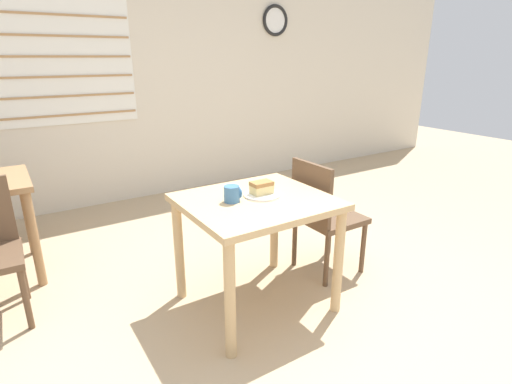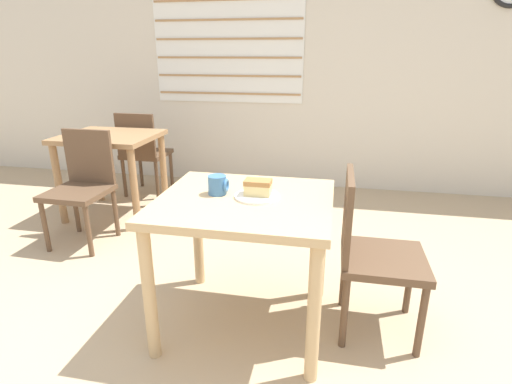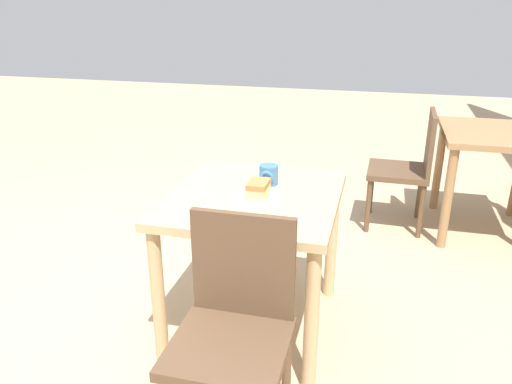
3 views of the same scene
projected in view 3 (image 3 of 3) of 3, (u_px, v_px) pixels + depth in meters
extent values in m
plane|color=tan|center=(159.00, 307.00, 2.71)|extent=(14.00, 14.00, 0.00)
cube|color=tan|center=(254.00, 198.00, 2.31)|extent=(0.85, 0.77, 0.04)
cylinder|color=tan|center=(214.00, 227.00, 2.86)|extent=(0.06, 0.06, 0.68)
cylinder|color=tan|center=(158.00, 299.00, 2.18)|extent=(0.06, 0.06, 0.68)
cylinder|color=tan|center=(332.00, 240.00, 2.70)|extent=(0.06, 0.06, 0.68)
cylinder|color=tan|center=(311.00, 322.00, 2.02)|extent=(0.06, 0.06, 0.68)
cube|color=#9E754C|center=(495.00, 134.00, 3.35)|extent=(0.79, 0.67, 0.04)
cylinder|color=#9E754C|center=(439.00, 166.00, 3.86)|extent=(0.06, 0.06, 0.69)
cylinder|color=#9E754C|center=(448.00, 199.00, 3.24)|extent=(0.06, 0.06, 0.69)
cube|color=brown|center=(229.00, 347.00, 1.77)|extent=(0.42, 0.42, 0.04)
cylinder|color=brown|center=(202.00, 356.00, 2.05)|extent=(0.04, 0.04, 0.39)
cylinder|color=brown|center=(286.00, 371.00, 1.97)|extent=(0.04, 0.04, 0.39)
cube|color=brown|center=(243.00, 265.00, 1.86)|extent=(0.03, 0.39, 0.42)
cube|color=brown|center=(398.00, 171.00, 3.55)|extent=(0.42, 0.42, 0.04)
cylinder|color=brown|center=(371.00, 189.00, 3.83)|extent=(0.04, 0.04, 0.39)
cylinder|color=brown|center=(368.00, 206.00, 3.51)|extent=(0.04, 0.04, 0.39)
cylinder|color=brown|center=(419.00, 193.00, 3.74)|extent=(0.04, 0.04, 0.39)
cylinder|color=brown|center=(421.00, 212.00, 3.42)|extent=(0.04, 0.04, 0.39)
cube|color=brown|center=(430.00, 142.00, 3.42)|extent=(0.40, 0.04, 0.42)
cylinder|color=white|center=(256.00, 198.00, 2.24)|extent=(0.22, 0.22, 0.01)
cube|color=#E0C67F|center=(258.00, 192.00, 2.22)|extent=(0.13, 0.08, 0.05)
cube|color=#A3703D|center=(258.00, 184.00, 2.21)|extent=(0.13, 0.09, 0.02)
cylinder|color=teal|center=(269.00, 175.00, 2.41)|extent=(0.09, 0.09, 0.10)
torus|color=teal|center=(267.00, 178.00, 2.37)|extent=(0.02, 0.07, 0.07)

